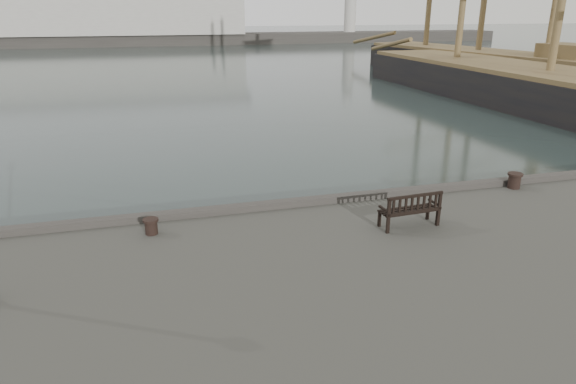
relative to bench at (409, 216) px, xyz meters
name	(u,v)px	position (x,y,z in m)	size (l,w,h in m)	color
ground	(324,252)	(-1.35, 2.21, -1.83)	(400.00, 400.00, 0.00)	black
breakwater	(137,22)	(-5.90, 94.21, 2.47)	(140.00, 9.50, 12.20)	#383530
bench	(409,216)	(0.00, 0.00, 0.00)	(1.51, 0.60, 0.85)	black
bollard_left	(151,226)	(-6.02, 1.21, -0.08)	(0.36, 0.36, 0.38)	black
bollard_right	(514,181)	(4.34, 1.71, -0.04)	(0.43, 0.43, 0.46)	black
tall_ship_main	(545,98)	(20.85, 19.22, -1.10)	(8.54, 38.62, 28.84)	black
tall_ship_far	(476,69)	(26.45, 35.33, -1.03)	(10.85, 28.94, 24.27)	black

